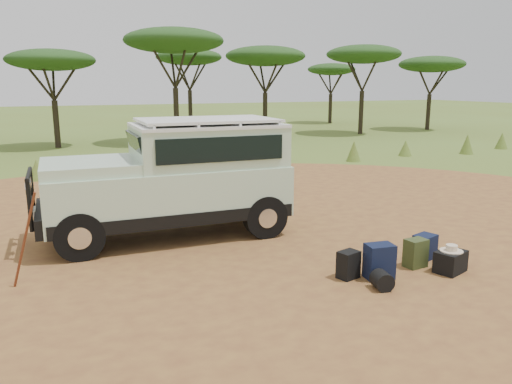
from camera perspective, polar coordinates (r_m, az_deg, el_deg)
name	(u,v)px	position (r m, az deg, el deg)	size (l,w,h in m)	color
ground	(212,253)	(9.59, -5.04, -6.91)	(140.00, 140.00, 0.00)	#5E6D27
dirt_clearing	(212,252)	(9.58, -5.04, -6.88)	(23.00, 23.00, 0.01)	olive
grass_fringe	(135,165)	(17.74, -13.68, 3.05)	(36.60, 1.60, 0.90)	#5E6D27
acacia_treeline	(105,50)	(28.69, -16.89, 15.23)	(46.70, 13.20, 6.26)	#2B2418
safari_vehicle	(176,181)	(10.48, -9.16, 1.30)	(5.11, 2.16, 2.44)	beige
walking_staff	(24,241)	(8.48, -24.94, -5.07)	(0.04, 0.04, 1.64)	maroon
backpack_black	(348,265)	(8.41, 10.51, -8.19)	(0.34, 0.25, 0.46)	black
backpack_navy	(379,262)	(8.48, 13.91, -7.72)	(0.45, 0.32, 0.59)	#101634
backpack_olive	(416,253)	(9.17, 17.77, -6.69)	(0.37, 0.26, 0.51)	#394620
duffel_navy	(425,247)	(9.66, 18.72, -5.96)	(0.40, 0.30, 0.45)	#101634
hard_case	(450,262)	(9.15, 21.33, -7.43)	(0.53, 0.37, 0.37)	black
stuff_sack	(382,281)	(8.10, 14.20, -9.79)	(0.30, 0.30, 0.30)	black
safari_hat	(452,249)	(9.08, 21.44, -6.07)	(0.38, 0.38, 0.11)	beige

